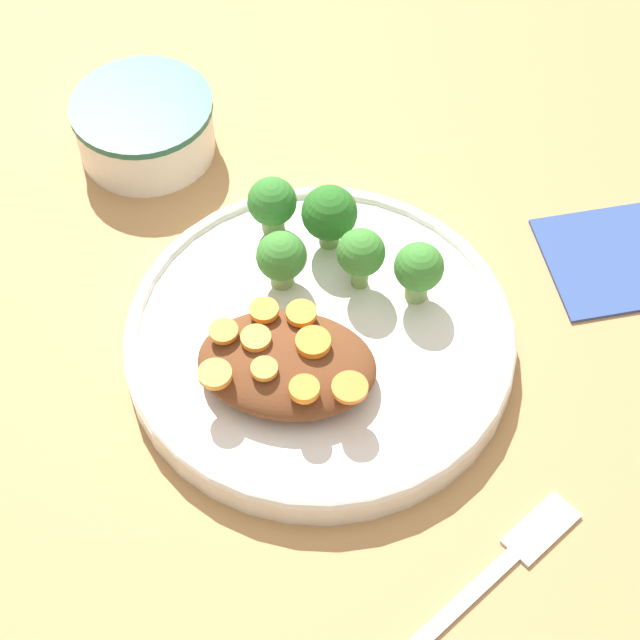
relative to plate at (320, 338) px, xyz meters
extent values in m
plane|color=tan|center=(0.00, 0.00, -0.01)|extent=(4.00, 4.00, 0.00)
cylinder|color=white|center=(0.00, 0.00, 0.00)|extent=(0.28, 0.28, 0.02)
torus|color=white|center=(0.00, 0.00, 0.01)|extent=(0.28, 0.28, 0.01)
cylinder|color=white|center=(0.17, -0.18, 0.01)|extent=(0.11, 0.11, 0.05)
cylinder|color=#235B47|center=(0.17, -0.18, 0.03)|extent=(0.12, 0.12, 0.01)
cylinder|color=white|center=(0.17, -0.18, 0.03)|extent=(0.09, 0.09, 0.01)
ellipsoid|color=brown|center=(0.02, 0.04, 0.02)|extent=(0.12, 0.09, 0.03)
cylinder|color=#759E51|center=(0.01, -0.08, 0.02)|extent=(0.02, 0.02, 0.02)
sphere|color=#286B23|center=(0.01, -0.08, 0.04)|extent=(0.04, 0.04, 0.04)
cylinder|color=#759E51|center=(-0.02, -0.05, 0.02)|extent=(0.01, 0.01, 0.03)
sphere|color=#3D8433|center=(-0.02, -0.05, 0.04)|extent=(0.03, 0.03, 0.03)
cylinder|color=#759E51|center=(0.05, -0.09, 0.02)|extent=(0.02, 0.02, 0.02)
sphere|color=#337A2D|center=(0.05, -0.09, 0.04)|extent=(0.04, 0.04, 0.04)
cylinder|color=#7FA85B|center=(-0.06, -0.04, 0.02)|extent=(0.02, 0.02, 0.02)
sphere|color=#3D8433|center=(-0.06, -0.04, 0.04)|extent=(0.04, 0.04, 0.04)
cylinder|color=#7FA85B|center=(0.03, -0.04, 0.02)|extent=(0.02, 0.02, 0.02)
sphere|color=#3D8433|center=(0.03, -0.04, 0.04)|extent=(0.04, 0.04, 0.04)
cylinder|color=orange|center=(0.00, 0.03, 0.04)|extent=(0.02, 0.02, 0.01)
cylinder|color=orange|center=(0.00, 0.07, 0.04)|extent=(0.02, 0.02, 0.01)
cylinder|color=orange|center=(0.04, 0.01, 0.04)|extent=(0.02, 0.02, 0.00)
cylinder|color=orange|center=(0.06, 0.07, 0.04)|extent=(0.02, 0.02, 0.00)
cylinder|color=orange|center=(0.03, 0.06, 0.04)|extent=(0.02, 0.02, 0.00)
cylinder|color=orange|center=(0.06, 0.03, 0.04)|extent=(0.02, 0.02, 0.00)
cylinder|color=orange|center=(-0.03, 0.06, 0.04)|extent=(0.02, 0.02, 0.00)
cylinder|color=orange|center=(0.04, 0.03, 0.04)|extent=(0.02, 0.02, 0.00)
cylinder|color=orange|center=(0.01, 0.01, 0.04)|extent=(0.02, 0.02, 0.00)
cube|color=silver|center=(-0.11, 0.19, -0.01)|extent=(0.09, 0.10, 0.01)
cube|color=silver|center=(-0.16, 0.12, -0.01)|extent=(0.05, 0.06, 0.01)
camera|label=1|loc=(-0.06, 0.43, 0.62)|focal=60.00mm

